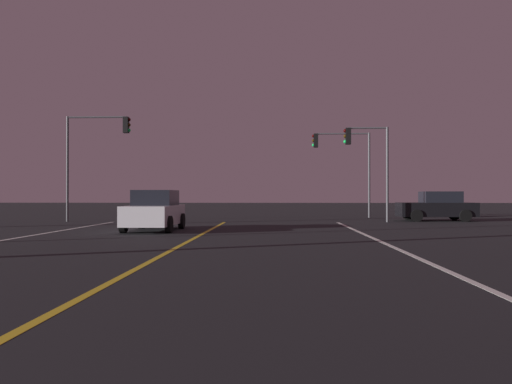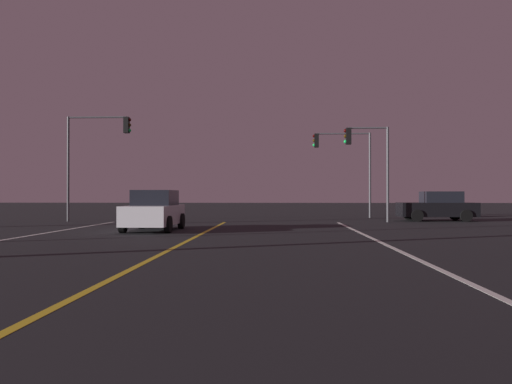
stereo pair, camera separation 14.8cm
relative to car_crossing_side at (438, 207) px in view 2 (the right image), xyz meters
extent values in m
cube|color=silver|center=(-5.95, -19.28, -0.82)|extent=(0.16, 34.54, 0.01)
cube|color=gold|center=(-12.13, -19.28, -0.82)|extent=(0.16, 34.54, 0.01)
cylinder|color=black|center=(-1.41, -0.90, -0.48)|extent=(0.68, 0.22, 0.68)
cylinder|color=black|center=(-1.41, 0.90, -0.48)|extent=(0.68, 0.22, 0.68)
cylinder|color=black|center=(1.29, -0.90, -0.48)|extent=(0.68, 0.22, 0.68)
cylinder|color=black|center=(1.29, 0.90, -0.48)|extent=(0.68, 0.22, 0.68)
cube|color=black|center=(-0.06, 0.00, -0.16)|extent=(4.30, 1.80, 0.80)
cube|color=black|center=(0.19, 0.00, 0.56)|extent=(2.10, 1.60, 0.64)
cube|color=red|center=(2.04, -0.60, -0.06)|extent=(0.08, 0.24, 0.16)
cube|color=red|center=(2.04, 0.60, -0.06)|extent=(0.08, 0.24, 0.16)
cylinder|color=black|center=(-13.49, -10.10, -0.48)|extent=(0.22, 0.68, 0.68)
cylinder|color=black|center=(-15.29, -10.10, -0.48)|extent=(0.22, 0.68, 0.68)
cylinder|color=black|center=(-13.49, -7.40, -0.48)|extent=(0.22, 0.68, 0.68)
cylinder|color=black|center=(-15.29, -7.40, -0.48)|extent=(0.22, 0.68, 0.68)
cube|color=silver|center=(-14.39, -8.75, -0.16)|extent=(1.80, 4.30, 0.80)
cube|color=black|center=(-14.39, -8.50, 0.56)|extent=(1.60, 2.10, 0.64)
cube|color=red|center=(-13.79, -6.65, -0.06)|extent=(0.24, 0.08, 0.16)
cube|color=red|center=(-14.99, -6.65, -0.06)|extent=(0.24, 0.08, 0.16)
cylinder|color=#4C4C51|center=(-3.17, -1.51, 1.80)|extent=(0.14, 0.14, 5.25)
cylinder|color=#4C4C51|center=(-4.24, -1.51, 4.38)|extent=(2.15, 0.10, 0.10)
cube|color=black|center=(-5.32, -1.51, 3.93)|extent=(0.28, 0.36, 0.90)
sphere|color=#3A0605|center=(-5.48, -1.51, 4.23)|extent=(0.20, 0.20, 0.20)
sphere|color=#3C2706|center=(-5.48, -1.51, 3.93)|extent=(0.20, 0.20, 0.20)
sphere|color=#19E059|center=(-5.48, -1.51, 3.63)|extent=(0.20, 0.20, 0.20)
cylinder|color=#4C4C51|center=(-21.08, -1.51, 2.15)|extent=(0.14, 0.14, 5.94)
cylinder|color=#4C4C51|center=(-19.41, -1.51, 5.07)|extent=(3.34, 0.10, 0.10)
cube|color=black|center=(-17.74, -1.51, 4.62)|extent=(0.28, 0.36, 0.90)
sphere|color=#3A0605|center=(-17.58, -1.51, 4.92)|extent=(0.20, 0.20, 0.20)
sphere|color=#3C2706|center=(-17.58, -1.51, 4.62)|extent=(0.20, 0.20, 0.20)
sphere|color=#19E059|center=(-17.58, -1.51, 4.32)|extent=(0.20, 0.20, 0.20)
cylinder|color=#4C4C51|center=(-3.17, 3.99, 1.98)|extent=(0.14, 0.14, 5.60)
cylinder|color=#4C4C51|center=(-4.92, 3.99, 4.73)|extent=(3.50, 0.10, 0.10)
cube|color=black|center=(-6.67, 3.99, 4.28)|extent=(0.28, 0.36, 0.90)
sphere|color=#3A0605|center=(-6.83, 3.99, 4.58)|extent=(0.20, 0.20, 0.20)
sphere|color=#3C2706|center=(-6.83, 3.99, 4.28)|extent=(0.20, 0.20, 0.20)
sphere|color=#19E059|center=(-6.83, 3.99, 3.98)|extent=(0.20, 0.20, 0.20)
camera|label=1|loc=(-9.31, -30.00, 0.67)|focal=36.00mm
camera|label=2|loc=(-9.16, -30.00, 0.67)|focal=36.00mm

